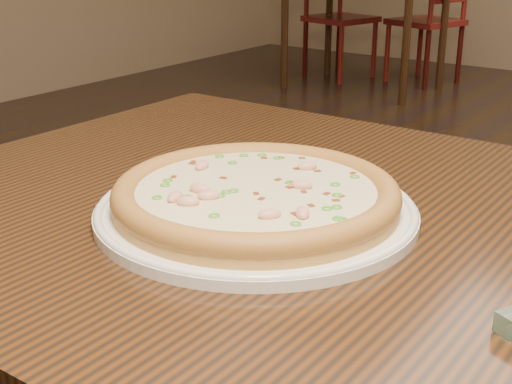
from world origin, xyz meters
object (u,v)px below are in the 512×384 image
Objects in this scene: pizza at (256,195)px; chair_b at (432,21)px; plate at (256,210)px; hero_table at (367,307)px; chair_a at (335,17)px.

chair_b is at bearing 109.88° from pizza.
chair_b reaches higher than plate.
hero_table is 4.68m from chair_a.
plate is 1.12× the size of pizza.
plate is 0.02m from pizza.
plate is at bearing -61.49° from chair_a.
chair_b is (-1.54, 4.26, -0.32)m from plate.
hero_table is 3.73× the size of pizza.
chair_a is 1.00× the size of chair_b.
chair_b is (-1.66, 4.21, -0.21)m from hero_table.
hero_table is 0.17m from plate.
hero_table is at bearing 22.67° from pizza.
chair_a and chair_b have the same top height.
plate is 0.38× the size of chair_a.
chair_a is at bearing -167.08° from chair_b.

